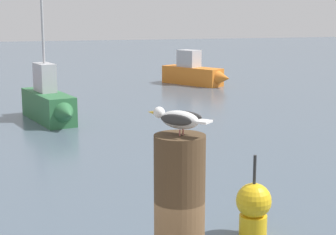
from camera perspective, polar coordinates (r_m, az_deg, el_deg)
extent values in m
cylinder|color=#4C3823|center=(3.21, 1.17, -11.72)|extent=(0.29, 0.29, 1.13)
cylinder|color=#C66860|center=(3.04, 1.55, -1.44)|extent=(0.01, 0.01, 0.04)
cylinder|color=#C66860|center=(3.01, 1.21, -1.57)|extent=(0.01, 0.01, 0.04)
ellipsoid|color=white|center=(3.02, 1.22, -0.23)|extent=(0.22, 0.23, 0.10)
sphere|color=white|center=(3.08, -0.91, 0.52)|extent=(0.06, 0.06, 0.06)
cone|color=gold|center=(3.11, -1.76, 0.55)|extent=(0.05, 0.05, 0.02)
cube|color=white|center=(2.95, 3.65, -0.42)|extent=(0.11, 0.11, 0.01)
ellipsoid|color=#313131|center=(3.06, 1.92, 0.11)|extent=(0.15, 0.16, 0.06)
ellipsoid|color=#313131|center=(2.96, 0.83, -0.25)|extent=(0.15, 0.16, 0.06)
cube|color=#2D6B3D|center=(18.27, -12.13, 1.10)|extent=(1.61, 3.07, 0.91)
cone|color=#2D6B3D|center=(16.69, -10.34, 0.38)|extent=(0.96, 0.96, 0.78)
cube|color=#B2B2B7|center=(18.36, -12.48, 4.00)|extent=(0.72, 1.07, 0.91)
cylinder|color=#A5A5A8|center=(18.24, -12.73, 9.95)|extent=(0.08, 0.08, 2.90)
cube|color=orange|center=(26.51, 2.48, 4.28)|extent=(2.42, 3.06, 0.82)
cone|color=orange|center=(25.43, 5.55, 4.04)|extent=(1.10, 1.10, 0.79)
cube|color=#B2B2B7|center=(26.56, 2.15, 6.05)|extent=(1.11, 1.19, 0.79)
cylinder|color=yellow|center=(9.09, 8.66, -10.85)|extent=(0.44, 0.44, 0.35)
sphere|color=yellow|center=(8.94, 8.74, -8.39)|extent=(0.56, 0.56, 0.56)
cylinder|color=#2D2D2D|center=(8.79, 8.83, -5.39)|extent=(0.05, 0.05, 0.50)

